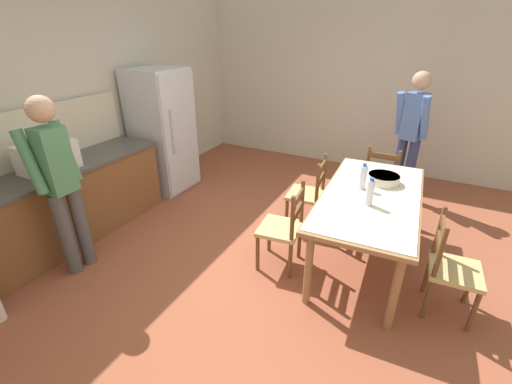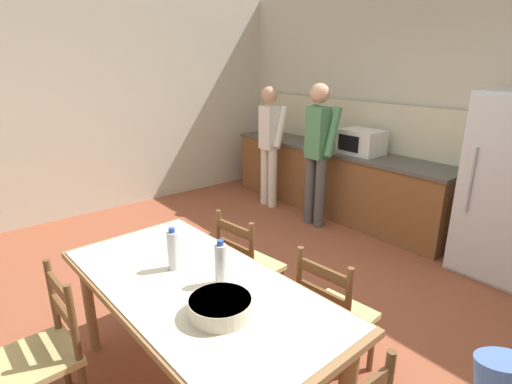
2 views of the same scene
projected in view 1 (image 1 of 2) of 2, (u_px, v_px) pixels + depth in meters
The scene contains 16 objects.
ground_plane at pixel (269, 259), 3.68m from camera, with size 8.32×8.32×0.00m, color brown.
wall_back at pixel (73, 100), 4.14m from camera, with size 6.52×0.12×2.90m, color beige.
wall_right at pixel (355, 80), 5.65m from camera, with size 0.12×5.20×2.90m, color beige.
kitchen_counter at pixel (23, 224), 3.48m from camera, with size 3.35×0.66×0.89m.
refrigerator at pixel (163, 131), 4.98m from camera, with size 0.72×0.73×1.75m.
microwave at pixel (47, 157), 3.54m from camera, with size 0.50×0.39×0.30m.
dining_table at pixel (370, 202), 3.37m from camera, with size 1.92×0.98×0.78m.
bottle_near_centre at pixel (370, 193), 3.08m from camera, with size 0.07×0.07×0.27m.
bottle_off_centre at pixel (363, 177), 3.40m from camera, with size 0.07×0.07×0.27m.
serving_bowl at pixel (384, 178), 3.55m from camera, with size 0.32×0.32×0.09m.
chair_head_end at pixel (381, 180), 4.49m from camera, with size 0.41×0.43×0.91m.
chair_side_far_right at pixel (308, 194), 4.11m from camera, with size 0.46×0.44×0.91m.
chair_side_near_left at pixel (450, 268), 2.85m from camera, with size 0.44×0.42×0.91m.
chair_side_far_left at pixel (283, 228), 3.42m from camera, with size 0.46×0.44×0.91m.
person_at_counter at pixel (59, 180), 3.15m from camera, with size 0.44×0.30×1.75m.
person_by_table at pixel (411, 131), 4.60m from camera, with size 0.40×0.50×1.75m.
Camera 1 is at (-2.72, -1.25, 2.27)m, focal length 24.00 mm.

